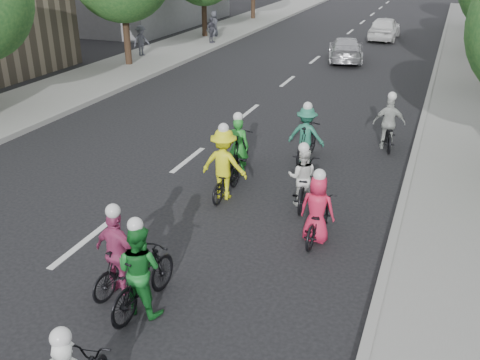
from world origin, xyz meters
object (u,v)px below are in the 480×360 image
Objects in this scene: spectator_0 at (141,41)px; cyclist_4 at (317,215)px; cyclist_5 at (239,151)px; spectator_2 at (214,24)px; cyclist_6 at (303,181)px; spectator_1 at (211,30)px; cyclist_2 at (225,170)px; cyclist_7 at (306,138)px; cyclist_3 at (120,259)px; cyclist_1 at (142,275)px; follow_car_trail at (384,28)px; cyclist_8 at (389,129)px; follow_car_lead at (346,49)px.

cyclist_4 is at bearing -117.86° from spectator_0.
spectator_2 is (-9.30, 19.45, 0.30)m from cyclist_5.
cyclist_6 is 21.19m from spectator_1.
cyclist_2 reaches higher than cyclist_7.
cyclist_3 is 0.90× the size of cyclist_5.
cyclist_7 is 1.17× the size of spectator_2.
cyclist_1 is 0.94× the size of cyclist_5.
cyclist_3 is 28.69m from follow_car_trail.
cyclist_8 is 0.43× the size of follow_car_lead.
spectator_2 is (-9.10, 3.77, 0.33)m from follow_car_lead.
cyclist_2 is 1.49m from cyclist_5.
cyclist_2 is 17.47m from spectator_0.
cyclist_4 is 25.20m from spectator_2.
cyclist_8 is at bearing -101.92° from spectator_0.
cyclist_5 is 19.22m from spectator_1.
cyclist_2 is at bearing -83.29° from cyclist_3.
follow_car_lead is at bearing -84.27° from cyclist_8.
cyclist_3 is at bearing -129.28° from spectator_0.
follow_car_lead is at bearing -89.15° from spectator_1.
spectator_1 is (-9.32, -5.76, 0.18)m from follow_car_trail.
spectator_0 is (-10.19, -3.27, 0.33)m from follow_car_lead.
cyclist_7 reaches higher than cyclist_4.
cyclist_1 is 1.25× the size of spectator_1.
cyclist_5 is (-2.79, 2.66, 0.07)m from cyclist_4.
follow_car_lead is 2.80× the size of spectator_1.
cyclist_6 is (2.10, 4.57, -0.08)m from cyclist_3.
cyclist_2 is 1.14× the size of cyclist_4.
cyclist_4 is at bearing 87.27° from follow_car_lead.
spectator_1 is at bearing -59.99° from cyclist_8.
cyclist_3 is 7.36m from cyclist_7.
cyclist_4 is at bearing 94.62° from follow_car_trail.
cyclist_8 is 18.27m from spectator_1.
cyclist_4 is (2.83, 3.04, -0.08)m from cyclist_3.
cyclist_7 is at bearing -136.27° from spectator_1.
cyclist_1 is at bearing 94.75° from cyclist_2.
spectator_1 is (-8.31, 1.54, 0.29)m from follow_car_lead.
spectator_2 reaches higher than cyclist_4.
cyclist_5 is (0.04, 5.70, -0.01)m from cyclist_3.
follow_car_lead is (-2.27, 16.81, 0.03)m from cyclist_6.
cyclist_6 is 1.08× the size of cyclist_7.
cyclist_4 reaches higher than spectator_1.
cyclist_2 reaches higher than cyclist_8.
cyclist_1 is at bearing 64.00° from cyclist_6.
cyclist_5 is 0.47× the size of follow_car_lead.
spectator_2 is at bearing 12.15° from spectator_0.
cyclist_4 is 0.84× the size of cyclist_6.
spectator_0 is (-10.99, 18.43, 0.25)m from cyclist_1.
cyclist_3 reaches higher than cyclist_7.
cyclist_5 is at bearing -119.10° from spectator_0.
follow_car_trail is (0.85, 28.68, 0.06)m from cyclist_3.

